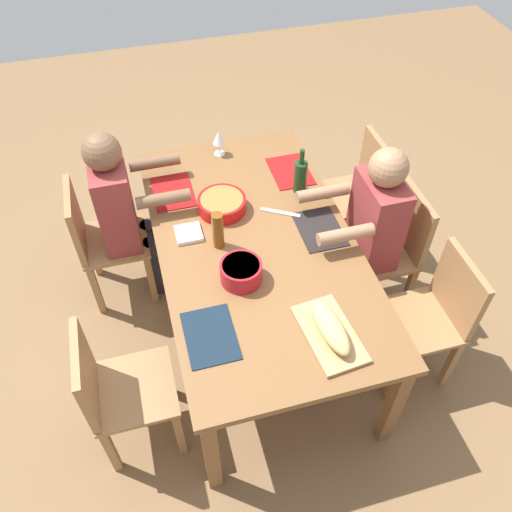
{
  "coord_description": "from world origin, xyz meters",
  "views": [
    {
      "loc": [
        -1.9,
        0.52,
        2.78
      ],
      "look_at": [
        0.0,
        0.0,
        0.63
      ],
      "focal_mm": 37.12,
      "sensor_mm": 36.0,
      "label": 1
    }
  ],
  "objects_px": {
    "serving_bowl_salad": "(241,271)",
    "napkin_stack": "(189,234)",
    "diner_far_right": "(123,206)",
    "beer_bottle": "(218,230)",
    "serving_bowl_fruit": "(222,204)",
    "chair_near_right": "(357,190)",
    "chair_far_left": "(115,389)",
    "chair_near_center": "(391,245)",
    "bread_loaf": "(331,327)",
    "dining_table": "(256,251)",
    "cutting_board": "(329,334)",
    "diner_near_center": "(369,225)",
    "wine_bottle": "(300,176)",
    "chair_near_left": "(434,313)",
    "chair_far_right": "(99,238)",
    "wine_glass": "(219,139)"
  },
  "relations": [
    {
      "from": "diner_near_center",
      "to": "beer_bottle",
      "type": "bearing_deg",
      "value": 87.98
    },
    {
      "from": "dining_table",
      "to": "diner_far_right",
      "type": "bearing_deg",
      "value": 51.52
    },
    {
      "from": "serving_bowl_fruit",
      "to": "serving_bowl_salad",
      "type": "bearing_deg",
      "value": 177.48
    },
    {
      "from": "serving_bowl_salad",
      "to": "napkin_stack",
      "type": "relative_size",
      "value": 1.51
    },
    {
      "from": "diner_near_center",
      "to": "serving_bowl_fruit",
      "type": "xyz_separation_m",
      "value": [
        0.3,
        0.78,
        0.09
      ]
    },
    {
      "from": "dining_table",
      "to": "cutting_board",
      "type": "relative_size",
      "value": 4.78
    },
    {
      "from": "dining_table",
      "to": "napkin_stack",
      "type": "xyz_separation_m",
      "value": [
        0.15,
        0.34,
        0.09
      ]
    },
    {
      "from": "chair_far_right",
      "to": "wine_bottle",
      "type": "height_order",
      "value": "wine_bottle"
    },
    {
      "from": "wine_glass",
      "to": "chair_near_center",
      "type": "bearing_deg",
      "value": -133.48
    },
    {
      "from": "serving_bowl_salad",
      "to": "dining_table",
      "type": "bearing_deg",
      "value": -31.23
    },
    {
      "from": "serving_bowl_fruit",
      "to": "wine_bottle",
      "type": "bearing_deg",
      "value": -84.93
    },
    {
      "from": "chair_near_right",
      "to": "serving_bowl_fruit",
      "type": "relative_size",
      "value": 3.12
    },
    {
      "from": "cutting_board",
      "to": "bread_loaf",
      "type": "bearing_deg",
      "value": 0.0
    },
    {
      "from": "serving_bowl_salad",
      "to": "serving_bowl_fruit",
      "type": "height_order",
      "value": "serving_bowl_salad"
    },
    {
      "from": "serving_bowl_fruit",
      "to": "napkin_stack",
      "type": "bearing_deg",
      "value": 124.46
    },
    {
      "from": "chair_far_right",
      "to": "diner_far_right",
      "type": "relative_size",
      "value": 0.71
    },
    {
      "from": "dining_table",
      "to": "chair_far_left",
      "type": "distance_m",
      "value": 1.01
    },
    {
      "from": "chair_far_left",
      "to": "chair_near_center",
      "type": "relative_size",
      "value": 1.0
    },
    {
      "from": "diner_far_right",
      "to": "bread_loaf",
      "type": "bearing_deg",
      "value": -145.23
    },
    {
      "from": "chair_far_left",
      "to": "chair_near_right",
      "type": "xyz_separation_m",
      "value": [
        1.05,
        -1.69,
        0.0
      ]
    },
    {
      "from": "serving_bowl_salad",
      "to": "chair_far_left",
      "type": "bearing_deg",
      "value": 112.65
    },
    {
      "from": "serving_bowl_salad",
      "to": "serving_bowl_fruit",
      "type": "relative_size",
      "value": 0.77
    },
    {
      "from": "chair_near_center",
      "to": "serving_bowl_salad",
      "type": "height_order",
      "value": "chair_near_center"
    },
    {
      "from": "diner_near_center",
      "to": "bread_loaf",
      "type": "height_order",
      "value": "diner_near_center"
    },
    {
      "from": "chair_near_right",
      "to": "dining_table",
      "type": "bearing_deg",
      "value": 121.88
    },
    {
      "from": "diner_far_right",
      "to": "chair_near_right",
      "type": "xyz_separation_m",
      "value": [
        0.0,
        -1.51,
        -0.21
      ]
    },
    {
      "from": "chair_far_left",
      "to": "diner_near_center",
      "type": "xyz_separation_m",
      "value": [
        0.53,
        -1.51,
        0.21
      ]
    },
    {
      "from": "serving_bowl_salad",
      "to": "cutting_board",
      "type": "bearing_deg",
      "value": -144.8
    },
    {
      "from": "dining_table",
      "to": "wine_bottle",
      "type": "distance_m",
      "value": 0.53
    },
    {
      "from": "chair_far_left",
      "to": "bread_loaf",
      "type": "xyz_separation_m",
      "value": [
        -0.14,
        -1.01,
        0.32
      ]
    },
    {
      "from": "chair_near_left",
      "to": "serving_bowl_salad",
      "type": "height_order",
      "value": "chair_near_left"
    },
    {
      "from": "dining_table",
      "to": "cutting_board",
      "type": "xyz_separation_m",
      "value": [
        -0.67,
        -0.17,
        0.08
      ]
    },
    {
      "from": "chair_near_left",
      "to": "napkin_stack",
      "type": "xyz_separation_m",
      "value": [
        0.67,
        1.18,
        0.27
      ]
    },
    {
      "from": "bread_loaf",
      "to": "napkin_stack",
      "type": "bearing_deg",
      "value": 31.83
    },
    {
      "from": "cutting_board",
      "to": "beer_bottle",
      "type": "bearing_deg",
      "value": 27.5
    },
    {
      "from": "dining_table",
      "to": "serving_bowl_fruit",
      "type": "relative_size",
      "value": 7.01
    },
    {
      "from": "serving_bowl_salad",
      "to": "wine_glass",
      "type": "xyz_separation_m",
      "value": [
        1.05,
        -0.12,
        0.05
      ]
    },
    {
      "from": "diner_near_center",
      "to": "wine_bottle",
      "type": "relative_size",
      "value": 4.14
    },
    {
      "from": "diner_near_center",
      "to": "beer_bottle",
      "type": "distance_m",
      "value": 0.87
    },
    {
      "from": "diner_far_right",
      "to": "beer_bottle",
      "type": "xyz_separation_m",
      "value": [
        -0.49,
        -0.46,
        0.15
      ]
    },
    {
      "from": "bread_loaf",
      "to": "dining_table",
      "type": "bearing_deg",
      "value": 14.02
    },
    {
      "from": "dining_table",
      "to": "beer_bottle",
      "type": "xyz_separation_m",
      "value": [
        0.03,
        0.2,
        0.18
      ]
    },
    {
      "from": "chair_near_center",
      "to": "serving_bowl_fruit",
      "type": "relative_size",
      "value": 3.12
    },
    {
      "from": "bread_loaf",
      "to": "wine_glass",
      "type": "relative_size",
      "value": 1.93
    },
    {
      "from": "chair_near_left",
      "to": "chair_far_right",
      "type": "distance_m",
      "value": 1.99
    },
    {
      "from": "serving_bowl_salad",
      "to": "beer_bottle",
      "type": "height_order",
      "value": "beer_bottle"
    },
    {
      "from": "dining_table",
      "to": "serving_bowl_fruit",
      "type": "distance_m",
      "value": 0.34
    },
    {
      "from": "chair_far_right",
      "to": "beer_bottle",
      "type": "height_order",
      "value": "beer_bottle"
    },
    {
      "from": "chair_near_center",
      "to": "dining_table",
      "type": "bearing_deg",
      "value": 90.0
    },
    {
      "from": "cutting_board",
      "to": "beer_bottle",
      "type": "height_order",
      "value": "beer_bottle"
    }
  ]
}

